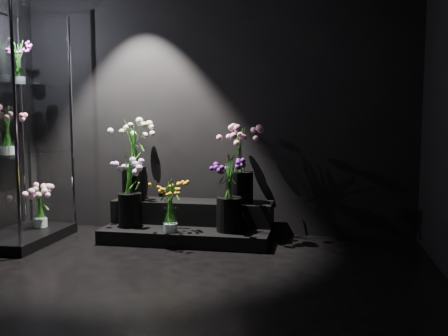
# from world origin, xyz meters

# --- Properties ---
(floor) EXTENTS (4.00, 4.00, 0.00)m
(floor) POSITION_xyz_m (0.00, 0.00, 0.00)
(floor) COLOR black
(floor) RESTS_ON ground
(wall_back) EXTENTS (4.00, 0.00, 4.00)m
(wall_back) POSITION_xyz_m (0.00, 2.00, 1.40)
(wall_back) COLOR black
(wall_back) RESTS_ON floor
(display_riser) EXTENTS (1.59, 0.71, 0.35)m
(display_riser) POSITION_xyz_m (-0.17, 1.68, 0.15)
(display_riser) COLOR black
(display_riser) RESTS_ON floor
(display_case) EXTENTS (0.59, 0.99, 2.18)m
(display_case) POSITION_xyz_m (-1.68, 1.22, 1.09)
(display_case) COLOR black
(display_case) RESTS_ON floor
(bouquet_orange_bells) EXTENTS (0.30, 0.30, 0.51)m
(bouquet_orange_bells) POSITION_xyz_m (-0.27, 1.35, 0.40)
(bouquet_orange_bells) COLOR white
(bouquet_orange_bells) RESTS_ON display_riser
(bouquet_lilac) EXTENTS (0.42, 0.42, 0.66)m
(bouquet_lilac) POSITION_xyz_m (-0.72, 1.50, 0.52)
(bouquet_lilac) COLOR black
(bouquet_lilac) RESTS_ON display_riser
(bouquet_purple) EXTENTS (0.38, 0.38, 0.64)m
(bouquet_purple) POSITION_xyz_m (0.25, 1.48, 0.50)
(bouquet_purple) COLOR black
(bouquet_purple) RESTS_ON display_riser
(bouquet_cream_roses) EXTENTS (0.51, 0.51, 0.80)m
(bouquet_cream_roses) POSITION_xyz_m (-0.78, 1.77, 0.82)
(bouquet_cream_roses) COLOR black
(bouquet_cream_roses) RESTS_ON display_riser
(bouquet_pink_roses) EXTENTS (0.48, 0.48, 0.74)m
(bouquet_pink_roses) POSITION_xyz_m (0.30, 1.77, 0.77)
(bouquet_pink_roses) COLOR black
(bouquet_pink_roses) RESTS_ON display_riser
(bouquet_case_pink) EXTENTS (0.31, 0.31, 0.43)m
(bouquet_case_pink) POSITION_xyz_m (-1.69, 1.04, 1.07)
(bouquet_case_pink) COLOR white
(bouquet_case_pink) RESTS_ON display_case
(bouquet_case_magenta) EXTENTS (0.26, 0.26, 0.41)m
(bouquet_case_magenta) POSITION_xyz_m (-1.74, 1.34, 1.70)
(bouquet_case_magenta) COLOR white
(bouquet_case_magenta) RESTS_ON display_case
(bouquet_case_base_pink) EXTENTS (0.39, 0.39, 0.44)m
(bouquet_case_base_pink) POSITION_xyz_m (-1.64, 1.44, 0.33)
(bouquet_case_base_pink) COLOR white
(bouquet_case_base_pink) RESTS_ON display_case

